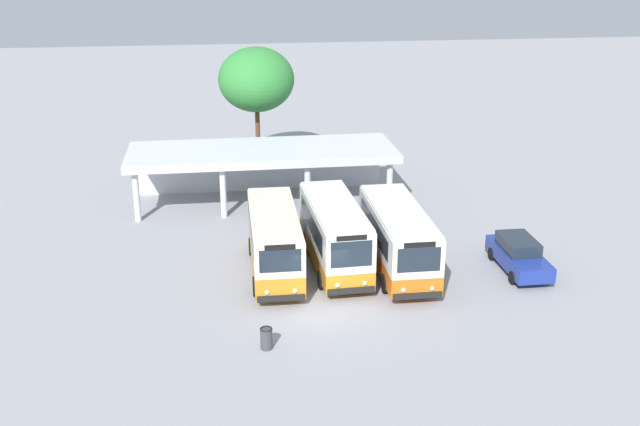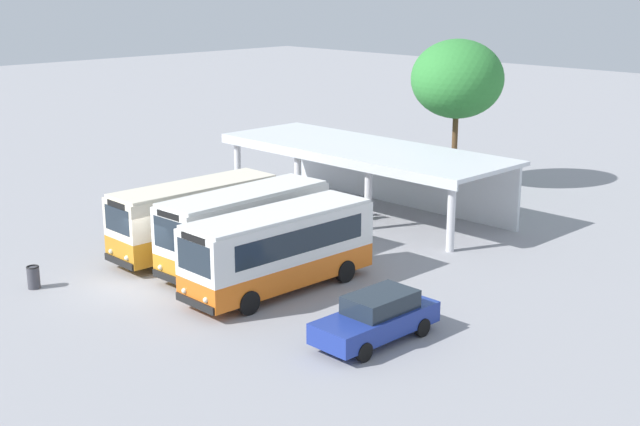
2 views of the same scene
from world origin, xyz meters
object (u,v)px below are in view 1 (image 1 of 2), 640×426
object	(u,v)px
city_bus_second_in_row	(335,232)
waiting_chair_second_from_end	(265,200)
parked_car_flank	(519,254)
litter_bin_apron	(266,338)
city_bus_middle_cream	(398,236)
waiting_chair_end_by_column	(255,200)
city_bus_nearest_orange	(274,239)
waiting_chair_fourth_seat	(285,198)
waiting_chair_middle_seat	(275,199)

from	to	relation	value
city_bus_second_in_row	waiting_chair_second_from_end	world-z (taller)	city_bus_second_in_row
waiting_chair_second_from_end	parked_car_flank	bearing A→B (deg)	-43.04
waiting_chair_second_from_end	litter_bin_apron	size ratio (longest dim) A/B	0.96
city_bus_second_in_row	parked_car_flank	world-z (taller)	city_bus_second_in_row
litter_bin_apron	city_bus_middle_cream	bearing A→B (deg)	44.15
parked_car_flank	waiting_chair_end_by_column	xyz separation A→B (m)	(-12.14, 10.80, -0.31)
city_bus_nearest_orange	city_bus_middle_cream	bearing A→B (deg)	-4.26
city_bus_second_in_row	litter_bin_apron	xyz separation A→B (m)	(-3.89, -7.41, -1.35)
city_bus_nearest_orange	waiting_chair_fourth_seat	size ratio (longest dim) A/B	9.04
waiting_chair_fourth_seat	city_bus_middle_cream	bearing A→B (deg)	-65.45
city_bus_nearest_orange	waiting_chair_end_by_column	distance (m)	9.54
city_bus_nearest_orange	city_bus_second_in_row	size ratio (longest dim) A/B	0.99
city_bus_second_in_row	waiting_chair_middle_seat	world-z (taller)	city_bus_second_in_row
city_bus_middle_cream	city_bus_second_in_row	bearing A→B (deg)	165.57
parked_car_flank	waiting_chair_end_by_column	distance (m)	16.25
city_bus_nearest_orange	waiting_chair_middle_seat	size ratio (longest dim) A/B	9.04
city_bus_second_in_row	waiting_chair_end_by_column	distance (m)	9.81
waiting_chair_end_by_column	parked_car_flank	bearing A→B (deg)	-41.67
waiting_chair_middle_seat	waiting_chair_fourth_seat	distance (m)	0.61
city_bus_second_in_row	litter_bin_apron	bearing A→B (deg)	-117.72
city_bus_nearest_orange	city_bus_second_in_row	bearing A→B (deg)	6.17
waiting_chair_second_from_end	waiting_chair_fourth_seat	distance (m)	1.20
litter_bin_apron	waiting_chair_middle_seat	bearing A→B (deg)	84.06
parked_car_flank	waiting_chair_second_from_end	world-z (taller)	parked_car_flank
waiting_chair_second_from_end	litter_bin_apron	xyz separation A→B (m)	(-1.13, -16.51, -0.07)
parked_car_flank	waiting_chair_middle_seat	size ratio (longest dim) A/B	5.37
waiting_chair_fourth_seat	city_bus_nearest_orange	bearing A→B (deg)	-98.39
parked_car_flank	waiting_chair_middle_seat	world-z (taller)	parked_car_flank
parked_car_flank	litter_bin_apron	xyz separation A→B (m)	(-12.66, -5.74, -0.37)
waiting_chair_fourth_seat	litter_bin_apron	bearing A→B (deg)	-98.02
waiting_chair_end_by_column	city_bus_nearest_orange	bearing A→B (deg)	-87.52
city_bus_middle_cream	litter_bin_apron	world-z (taller)	city_bus_middle_cream
city_bus_nearest_orange	waiting_chair_second_from_end	bearing A→B (deg)	88.83
parked_car_flank	waiting_chair_end_by_column	size ratio (longest dim) A/B	5.37
city_bus_second_in_row	litter_bin_apron	size ratio (longest dim) A/B	8.71
parked_car_flank	waiting_chair_second_from_end	distance (m)	15.79
waiting_chair_fourth_seat	city_bus_second_in_row	bearing A→B (deg)	-80.29
city_bus_second_in_row	waiting_chair_middle_seat	size ratio (longest dim) A/B	9.11
parked_car_flank	waiting_chair_second_from_end	bearing A→B (deg)	136.96
litter_bin_apron	waiting_chair_fourth_seat	bearing A→B (deg)	81.98
city_bus_second_in_row	waiting_chair_fourth_seat	distance (m)	9.36
city_bus_middle_cream	waiting_chair_second_from_end	bearing A→B (deg)	120.13
waiting_chair_middle_seat	litter_bin_apron	distance (m)	16.71
city_bus_middle_cream	waiting_chair_second_from_end	size ratio (longest dim) A/B	9.39
city_bus_second_in_row	litter_bin_apron	world-z (taller)	city_bus_second_in_row
parked_car_flank	city_bus_nearest_orange	bearing A→B (deg)	173.41
city_bus_second_in_row	parked_car_flank	xyz separation A→B (m)	(8.77, -1.67, -0.98)
waiting_chair_second_from_end	litter_bin_apron	world-z (taller)	litter_bin_apron
waiting_chair_second_from_end	litter_bin_apron	bearing A→B (deg)	-93.91
waiting_chair_end_by_column	litter_bin_apron	bearing A→B (deg)	-91.83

